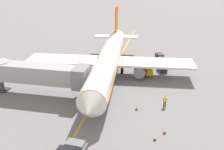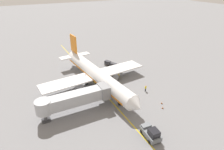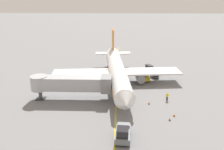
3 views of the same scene
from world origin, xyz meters
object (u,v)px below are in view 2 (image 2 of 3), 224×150
Objects in this scene: jet_bridge at (74,99)px; baggage_cart_third_in_train at (108,63)px; baggage_cart_second_in_train at (113,65)px; baggage_cart_front at (118,69)px; parked_airliner at (96,74)px; ground_crew_wing_walker at (146,88)px; pushback_tractor at (151,133)px; safety_cone_nose_left at (163,107)px; safety_cone_wing_tip at (162,103)px; safety_cone_nose_right at (137,97)px; baggage_tug_lead at (115,74)px.

jet_bridge is 5.49× the size of baggage_cart_third_in_train.
baggage_cart_front is at bearing 89.31° from baggage_cart_second_in_train.
ground_crew_wing_walker is at bearing 137.59° from parked_airliner.
pushback_tractor is 1.56× the size of baggage_cart_second_in_train.
safety_cone_nose_left and safety_cone_wing_tip have the same top height.
jet_bridge is 20.40m from safety_cone_wing_tip.
baggage_cart_second_in_train is (-18.43, -17.01, -2.51)m from jet_bridge.
baggage_cart_second_in_train reaches higher than safety_cone_nose_right.
baggage_cart_second_in_train is 24.93m from safety_cone_nose_left.
ground_crew_wing_walker is 2.86× the size of safety_cone_wing_tip.
safety_cone_nose_left is 6.84m from safety_cone_nose_right.
ground_crew_wing_walker is 2.86× the size of safety_cone_nose_right.
baggage_cart_second_in_train is at bearing -90.69° from baggage_cart_front.
pushback_tractor reaches higher than baggage_cart_second_in_train.
pushback_tractor reaches higher than safety_cone_wing_tip.
parked_airliner reaches higher than safety_cone_nose_left.
safety_cone_nose_right is (3.11, 15.51, -0.66)m from baggage_cart_front.
baggage_cart_second_in_train is (-8.34, -30.83, -0.15)m from pushback_tractor.
ground_crew_wing_walker is at bearing -155.66° from safety_cone_nose_right.
jet_bridge is (8.95, 9.22, 0.27)m from parked_airliner.
baggage_cart_third_in_train is at bearing -82.74° from baggage_cart_front.
baggage_tug_lead is at bearing -83.60° from safety_cone_nose_left.
ground_crew_wing_walker is (-0.59, 16.99, 0.00)m from baggage_cart_second_in_train.
baggage_cart_second_in_train reaches higher than safety_cone_wing_tip.
safety_cone_nose_left is 1.00× the size of safety_cone_nose_right.
parked_airliner is at bearing 15.35° from baggage_tug_lead.
safety_cone_nose_left is (-18.07, 7.91, -3.17)m from jet_bridge.
safety_cone_wing_tip is at bearing 93.21° from baggage_cart_third_in_train.
safety_cone_nose_left is 1.85m from safety_cone_wing_tip.
safety_cone_nose_left is (-2.14, 19.05, -0.42)m from baggage_tug_lead.
parked_airliner is 12.93m from safety_cone_nose_right.
pushback_tractor is 25.64m from baggage_tug_lead.
pushback_tractor is 16.48m from ground_crew_wing_walker.
ground_crew_wing_walker is (-10.07, 9.20, -2.23)m from parked_airliner.
safety_cone_nose_left is 1.00× the size of safety_cone_wing_tip.
baggage_cart_second_in_train reaches higher than safety_cone_nose_left.
baggage_cart_second_in_train is at bearing -90.84° from safety_cone_nose_left.
baggage_cart_front is at bearing -153.94° from parked_airliner.
pushback_tractor is 1.66× the size of baggage_tug_lead.
parked_airliner reaches higher than baggage_cart_front.
baggage_cart_front is 4.94× the size of safety_cone_nose_right.
baggage_cart_third_in_train is at bearing -73.59° from baggage_cart_second_in_train.
parked_airliner is at bearing 50.14° from baggage_cart_third_in_train.
baggage_cart_third_in_train is 4.94× the size of safety_cone_nose_left.
jet_bridge reaches higher than baggage_tug_lead.
parked_airliner is 7.65m from baggage_tug_lead.
jet_bridge is at bearing 0.07° from ground_crew_wing_walker.
baggage_tug_lead is at bearing -92.90° from safety_cone_nose_right.
parked_airliner is 8.22× the size of pushback_tractor.
safety_cone_nose_right is 6.08m from safety_cone_wing_tip.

